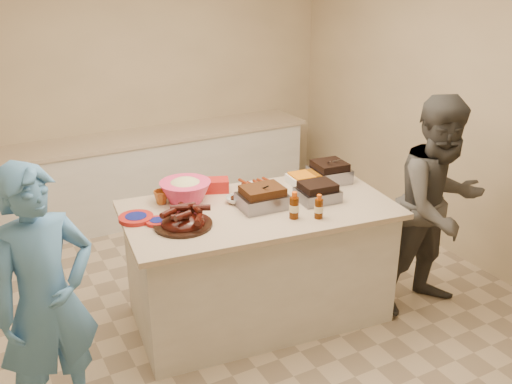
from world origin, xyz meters
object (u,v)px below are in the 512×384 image
coleslaw_bowl (186,201)px  plastic_cup (162,203)px  rib_platter (183,226)px  bbq_bottle_a (294,218)px  roasting_pan (329,181)px  island (259,314)px  bbq_bottle_b (318,218)px  guest_gray (426,303)px  mustard_bottle (249,205)px

coleslaw_bowl → plastic_cup: 0.18m
rib_platter → coleslaw_bowl: bearing=65.6°
coleslaw_bowl → bbq_bottle_a: bearing=-49.5°
bbq_bottle_a → roasting_pan: bearing=36.7°
rib_platter → coleslaw_bowl: coleslaw_bowl is taller
island → bbq_bottle_b: (0.27, -0.36, 0.92)m
coleslaw_bowl → guest_gray: 2.12m
bbq_bottle_b → plastic_cup: 1.16m
rib_platter → bbq_bottle_a: (0.72, -0.25, -0.00)m
coleslaw_bowl → guest_gray: size_ratio=0.22×
island → bbq_bottle_a: bearing=-60.0°
bbq_bottle_b → mustard_bottle: 0.54m
island → coleslaw_bowl: (-0.43, 0.36, 0.92)m
bbq_bottle_b → plastic_cup: bbq_bottle_b is taller
rib_platter → mustard_bottle: bearing=9.9°
bbq_bottle_b → guest_gray: bbq_bottle_b is taller
roasting_pan → guest_gray: bearing=-47.4°
bbq_bottle_b → bbq_bottle_a: bearing=152.1°
bbq_bottle_a → guest_gray: 1.50m
coleslaw_bowl → plastic_cup: size_ratio=3.48×
mustard_bottle → coleslaw_bowl: bearing=141.4°
plastic_cup → guest_gray: plastic_cup is taller
rib_platter → roasting_pan: (1.35, 0.22, 0.00)m
bbq_bottle_b → island: bearing=126.8°
mustard_bottle → island: bearing=-47.9°
coleslaw_bowl → bbq_bottle_a: size_ratio=1.95×
rib_platter → mustard_bottle: size_ratio=3.12×
rib_platter → plastic_cup: bearing=89.7°
bbq_bottle_b → rib_platter: bearing=159.5°
island → bbq_bottle_a: 0.97m
roasting_pan → bbq_bottle_a: bbq_bottle_a is taller
bbq_bottle_a → plastic_cup: bearing=136.6°
island → rib_platter: size_ratio=4.88×
roasting_pan → plastic_cup: size_ratio=2.60×
roasting_pan → mustard_bottle: (-0.80, -0.13, 0.00)m
mustard_bottle → bbq_bottle_a: bearing=-62.9°
bbq_bottle_a → plastic_cup: 0.99m
bbq_bottle_b → guest_gray: (1.00, -0.14, -0.92)m
bbq_bottle_a → bbq_bottle_b: 0.17m
bbq_bottle_a → bbq_bottle_b: size_ratio=1.11×
island → roasting_pan: size_ratio=6.87×
mustard_bottle → guest_gray: 1.72m
rib_platter → coleslaw_bowl: 0.43m
plastic_cup → island: bearing=-33.7°
guest_gray → roasting_pan: bearing=128.7°
island → bbq_bottle_a: (0.12, -0.28, 0.92)m
guest_gray → coleslaw_bowl: bearing=154.5°
guest_gray → island: bearing=159.8°
island → mustard_bottle: bearing=139.0°
rib_platter → plastic_cup: 0.44m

